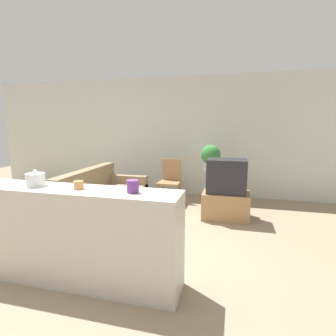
{
  "coord_description": "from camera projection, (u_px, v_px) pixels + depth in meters",
  "views": [
    {
      "loc": [
        1.57,
        -2.56,
        1.63
      ],
      "look_at": [
        0.43,
        1.96,
        0.85
      ],
      "focal_mm": 28.0,
      "sensor_mm": 36.0,
      "label": 1
    }
  ],
  "objects": [
    {
      "name": "wall_back",
      "position": [
        166.0,
        136.0,
        6.15
      ],
      "size": [
        9.0,
        0.06,
        2.7
      ],
      "color": "silver",
      "rests_on": "ground_plane"
    },
    {
      "name": "television",
      "position": [
        226.0,
        176.0,
        4.5
      ],
      "size": [
        0.67,
        0.46,
        0.58
      ],
      "color": "#232328",
      "rests_on": "tv_stand"
    },
    {
      "name": "potted_plant",
      "position": [
        211.0,
        156.0,
        5.24
      ],
      "size": [
        0.39,
        0.39,
        0.52
      ],
      "color": "white",
      "rests_on": "plant_stand"
    },
    {
      "name": "coffee_tin",
      "position": [
        133.0,
        186.0,
        2.44
      ],
      "size": [
        0.11,
        0.11,
        0.12
      ],
      "color": "#66337F",
      "rests_on": "foreground_counter"
    },
    {
      "name": "ground_plane",
      "position": [
        92.0,
        264.0,
        3.09
      ],
      "size": [
        14.0,
        14.0,
        0.0
      ],
      "primitive_type": "plane",
      "color": "gray"
    },
    {
      "name": "couch",
      "position": [
        103.0,
        200.0,
        4.69
      ],
      "size": [
        0.95,
        1.86,
        0.83
      ],
      "color": "#847051",
      "rests_on": "ground_plane"
    },
    {
      "name": "wooden_chair",
      "position": [
        170.0,
        179.0,
        5.48
      ],
      "size": [
        0.44,
        0.44,
        0.91
      ],
      "color": "#9E754C",
      "rests_on": "ground_plane"
    },
    {
      "name": "decorative_bowl",
      "position": [
        35.0,
        180.0,
        2.7
      ],
      "size": [
        0.19,
        0.19,
        0.18
      ],
      "color": "silver",
      "rests_on": "foreground_counter"
    },
    {
      "name": "tv_stand",
      "position": [
        226.0,
        205.0,
        4.58
      ],
      "size": [
        0.8,
        0.56,
        0.46
      ],
      "color": "#9E754C",
      "rests_on": "ground_plane"
    },
    {
      "name": "plant_stand",
      "position": [
        210.0,
        187.0,
        5.35
      ],
      "size": [
        0.13,
        0.13,
        0.71
      ],
      "color": "#9E754C",
      "rests_on": "ground_plane"
    },
    {
      "name": "foreground_counter",
      "position": [
        73.0,
        235.0,
        2.69
      ],
      "size": [
        2.26,
        0.44,
        1.0
      ],
      "color": "beige",
      "rests_on": "ground_plane"
    },
    {
      "name": "candle_jar",
      "position": [
        79.0,
        185.0,
        2.58
      ],
      "size": [
        0.1,
        0.1,
        0.08
      ],
      "color": "#C6844C",
      "rests_on": "foreground_counter"
    }
  ]
}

